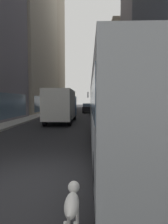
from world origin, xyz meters
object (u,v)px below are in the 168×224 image
object	(u,v)px
car_grey_wagon	(67,107)
pedestrian_in_coat	(167,120)
transit_bus	(121,108)
car_silver_sedan	(99,109)
car_black_suv	(88,108)
box_truck	(62,105)
dalmatian_dog	(72,203)
pedestrian_with_handbag	(138,115)
car_white_van	(96,107)

from	to	relation	value
car_grey_wagon	pedestrian_in_coat	distance (m)	26.36
transit_bus	car_silver_sedan	xyz separation A→B (m)	(0.00, 19.04, -0.95)
car_black_suv	box_truck	size ratio (longest dim) A/B	0.61
car_silver_sedan	box_truck	bearing A→B (deg)	-113.01
car_grey_wagon	dalmatian_dog	world-z (taller)	car_grey_wagon
car_silver_sedan	pedestrian_with_handbag	distance (m)	13.06
car_silver_sedan	car_white_van	world-z (taller)	same
transit_bus	car_grey_wagon	world-z (taller)	transit_bus
car_black_suv	car_white_van	size ratio (longest dim) A/B	1.12
car_white_van	pedestrian_with_handbag	size ratio (longest dim) A/B	2.42
car_grey_wagon	pedestrian_with_handbag	xyz separation A→B (m)	(8.01, -20.88, 0.19)
car_black_suv	pedestrian_with_handbag	bearing A→B (deg)	-77.60
transit_bus	car_grey_wagon	xyz separation A→B (m)	(-5.60, 27.09, -0.96)
transit_bus	box_truck	size ratio (longest dim) A/B	1.54
car_grey_wagon	car_silver_sedan	world-z (taller)	same
transit_bus	pedestrian_in_coat	xyz separation A→B (m)	(2.89, 2.13, -0.77)
car_white_van	pedestrian_with_handbag	distance (m)	24.20
car_grey_wagon	car_white_van	world-z (taller)	same
pedestrian_with_handbag	transit_bus	bearing A→B (deg)	-111.25
car_black_suv	car_white_van	bearing A→B (deg)	74.65
car_black_suv	pedestrian_in_coat	world-z (taller)	pedestrian_in_coat
car_white_van	dalmatian_dog	world-z (taller)	car_white_van
car_black_suv	box_truck	world-z (taller)	box_truck
transit_bus	pedestrian_with_handbag	size ratio (longest dim) A/B	6.82
box_truck	dalmatian_dog	size ratio (longest dim) A/B	7.79
car_grey_wagon	dalmatian_dog	size ratio (longest dim) A/B	4.09
car_white_van	box_truck	xyz separation A→B (m)	(-4.00, -20.66, 0.85)
box_truck	pedestrian_with_handbag	size ratio (longest dim) A/B	4.44
box_truck	pedestrian_with_handbag	world-z (taller)	box_truck
car_black_suv	pedestrian_in_coat	bearing A→B (deg)	-78.64
car_silver_sedan	pedestrian_with_handbag	bearing A→B (deg)	-79.35
car_white_van	car_silver_sedan	bearing A→B (deg)	-90.00
car_grey_wagon	car_white_van	size ratio (longest dim) A/B	0.96
car_black_suv	pedestrian_with_handbag	distance (m)	18.69
car_black_suv	pedestrian_with_handbag	xyz separation A→B (m)	(4.01, -18.25, 0.19)
car_black_suv	car_silver_sedan	world-z (taller)	same
car_black_suv	car_white_van	distance (m)	6.04
car_silver_sedan	pedestrian_in_coat	size ratio (longest dim) A/B	2.67
car_silver_sedan	car_grey_wagon	bearing A→B (deg)	124.84
car_white_van	box_truck	bearing A→B (deg)	-100.96
transit_bus	pedestrian_in_coat	world-z (taller)	transit_bus
pedestrian_with_handbag	pedestrian_in_coat	world-z (taller)	same
box_truck	dalmatian_dog	bearing A→B (deg)	-80.97
dalmatian_dog	pedestrian_with_handbag	distance (m)	12.23
car_black_suv	transit_bus	bearing A→B (deg)	-86.26
box_truck	pedestrian_in_coat	bearing A→B (deg)	-47.41
transit_bus	car_silver_sedan	bearing A→B (deg)	90.00
transit_bus	car_silver_sedan	distance (m)	19.06
box_truck	pedestrian_in_coat	xyz separation A→B (m)	(6.89, -7.49, -0.66)
car_white_van	transit_bus	bearing A→B (deg)	-90.00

